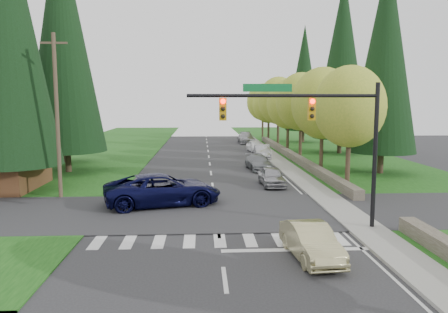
{
  "coord_description": "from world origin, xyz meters",
  "views": [
    {
      "loc": [
        -0.74,
        -15.0,
        5.94
      ],
      "look_at": [
        0.53,
        9.86,
        2.8
      ],
      "focal_mm": 35.0,
      "sensor_mm": 36.0,
      "label": 1
    }
  ],
  "objects": [
    {
      "name": "conifer_e_c",
      "position": [
        14.0,
        48.0,
        9.29
      ],
      "size": [
        5.1,
        5.1,
        16.8
      ],
      "color": "#38281C",
      "rests_on": "ground"
    },
    {
      "name": "curb_east",
      "position": [
        6.05,
        22.0,
        0.07
      ],
      "size": [
        0.2,
        80.0,
        0.13
      ],
      "primitive_type": "cube",
      "color": "gray",
      "rests_on": "ground"
    },
    {
      "name": "ground",
      "position": [
        0.0,
        0.0,
        0.0
      ],
      "size": [
        120.0,
        120.0,
        0.0
      ],
      "primitive_type": "plane",
      "color": "#28282B",
      "rests_on": "ground"
    },
    {
      "name": "sedan_champagne",
      "position": [
        3.38,
        0.84,
        0.66
      ],
      "size": [
        1.8,
        4.13,
        1.32
      ],
      "primitive_type": "imported",
      "rotation": [
        0.0,
        0.0,
        0.1
      ],
      "color": "#C3BA82",
      "rests_on": "ground"
    },
    {
      "name": "conifer_w_e",
      "position": [
        -14.0,
        28.0,
        10.29
      ],
      "size": [
        5.78,
        5.78,
        18.8
      ],
      "color": "#38281C",
      "rests_on": "ground"
    },
    {
      "name": "parked_car_e",
      "position": [
        5.6,
        47.23,
        0.77
      ],
      "size": [
        2.23,
        5.33,
        1.54
      ],
      "primitive_type": "imported",
      "rotation": [
        0.0,
        0.0,
        0.01
      ],
      "color": "#98999D",
      "rests_on": "ground"
    },
    {
      "name": "grass_west",
      "position": [
        -13.0,
        20.0,
        0.03
      ],
      "size": [
        14.0,
        110.0,
        0.06
      ],
      "primitive_type": "cube",
      "color": "#174813",
      "rests_on": "ground"
    },
    {
      "name": "parked_car_c",
      "position": [
        5.6,
        30.24,
        0.73
      ],
      "size": [
        1.79,
        4.51,
        1.46
      ],
      "primitive_type": "imported",
      "rotation": [
        0.0,
        0.0,
        -0.05
      ],
      "color": "#BBBCC0",
      "rests_on": "ground"
    },
    {
      "name": "decid_tree_1",
      "position": [
        9.3,
        21.0,
        5.8
      ],
      "size": [
        5.2,
        5.2,
        8.8
      ],
      "color": "#38281C",
      "rests_on": "ground"
    },
    {
      "name": "conifer_e_a",
      "position": [
        14.0,
        20.0,
        9.79
      ],
      "size": [
        5.44,
        5.44,
        17.8
      ],
      "color": "#38281C",
      "rests_on": "ground"
    },
    {
      "name": "parked_car_b",
      "position": [
        4.2,
        22.59,
        0.64
      ],
      "size": [
        2.22,
        4.55,
        1.27
      ],
      "primitive_type": "imported",
      "rotation": [
        0.0,
        0.0,
        0.1
      ],
      "color": "gray",
      "rests_on": "ground"
    },
    {
      "name": "decid_tree_3",
      "position": [
        9.2,
        35.0,
        5.66
      ],
      "size": [
        5.0,
        5.0,
        8.55
      ],
      "color": "#38281C",
      "rests_on": "ground"
    },
    {
      "name": "stone_wall_north",
      "position": [
        8.6,
        30.0,
        0.35
      ],
      "size": [
        0.7,
        40.0,
        0.7
      ],
      "primitive_type": "cube",
      "color": "#4C4438",
      "rests_on": "ground"
    },
    {
      "name": "grass_east",
      "position": [
        13.0,
        20.0,
        0.03
      ],
      "size": [
        14.0,
        110.0,
        0.06
      ],
      "primitive_type": "cube",
      "color": "#174813",
      "rests_on": "ground"
    },
    {
      "name": "suv_navy",
      "position": [
        -3.0,
        9.75,
        0.92
      ],
      "size": [
        7.21,
        4.68,
        1.85
      ],
      "primitive_type": "imported",
      "rotation": [
        0.0,
        0.0,
        1.83
      ],
      "color": "black",
      "rests_on": "ground"
    },
    {
      "name": "traffic_signal",
      "position": [
        4.37,
        4.5,
        4.98
      ],
      "size": [
        8.7,
        0.37,
        6.8
      ],
      "color": "black",
      "rests_on": "ground"
    },
    {
      "name": "conifer_w_a",
      "position": [
        -13.0,
        14.0,
        10.79
      ],
      "size": [
        6.12,
        6.12,
        19.8
      ],
      "color": "#38281C",
      "rests_on": "ground"
    },
    {
      "name": "parked_car_a",
      "position": [
        4.2,
        15.26,
        0.66
      ],
      "size": [
        1.67,
        3.93,
        1.32
      ],
      "primitive_type": "imported",
      "rotation": [
        0.0,
        0.0,
        0.03
      ],
      "color": "#9D9DA1",
      "rests_on": "ground"
    },
    {
      "name": "decid_tree_5",
      "position": [
        9.1,
        49.0,
        5.53
      ],
      "size": [
        4.8,
        4.8,
        8.3
      ],
      "color": "#38281C",
      "rests_on": "ground"
    },
    {
      "name": "utility_pole",
      "position": [
        -9.5,
        12.0,
        5.14
      ],
      "size": [
        1.6,
        0.24,
        10.0
      ],
      "color": "#473828",
      "rests_on": "ground"
    },
    {
      "name": "decid_tree_6",
      "position": [
        9.2,
        56.0,
        5.86
      ],
      "size": [
        5.2,
        5.2,
        8.86
      ],
      "color": "#38281C",
      "rests_on": "ground"
    },
    {
      "name": "conifer_e_b",
      "position": [
        15.0,
        34.0,
        10.79
      ],
      "size": [
        6.12,
        6.12,
        19.8
      ],
      "color": "#38281C",
      "rests_on": "ground"
    },
    {
      "name": "parked_car_d",
      "position": [
        5.6,
        36.45,
        0.65
      ],
      "size": [
        2.04,
        4.02,
        1.31
      ],
      "primitive_type": "imported",
      "rotation": [
        0.0,
        0.0,
        0.13
      ],
      "color": "white",
      "rests_on": "ground"
    },
    {
      "name": "decid_tree_2",
      "position": [
        9.1,
        28.0,
        5.93
      ],
      "size": [
        5.0,
        5.0,
        8.82
      ],
      "color": "#38281C",
      "rests_on": "ground"
    },
    {
      "name": "sidewalk_east",
      "position": [
        6.9,
        22.0,
        0.07
      ],
      "size": [
        1.8,
        80.0,
        0.13
      ],
      "primitive_type": "cube",
      "color": "gray",
      "rests_on": "ground"
    },
    {
      "name": "decid_tree_4",
      "position": [
        9.3,
        42.0,
        6.06
      ],
      "size": [
        5.4,
        5.4,
        9.18
      ],
      "color": "#38281C",
      "rests_on": "ground"
    },
    {
      "name": "cross_street",
      "position": [
        0.0,
        8.0,
        0.0
      ],
      "size": [
        120.0,
        8.0,
        0.1
      ],
      "primitive_type": "cube",
      "color": "#28282B",
      "rests_on": "ground"
    },
    {
      "name": "decid_tree_0",
      "position": [
        9.2,
        14.0,
        5.6
      ],
      "size": [
        4.8,
        4.8,
        8.37
      ],
      "color": "#38281C",
      "rests_on": "ground"
    },
    {
      "name": "conifer_w_c",
      "position": [
        -12.0,
        22.0,
        11.29
      ],
      "size": [
        6.46,
        6.46,
        20.8
      ],
      "color": "#38281C",
      "rests_on": "ground"
    }
  ]
}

